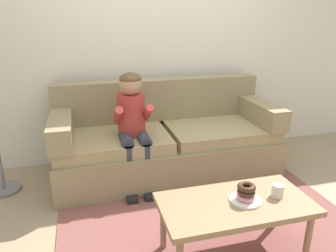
% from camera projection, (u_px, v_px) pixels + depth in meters
% --- Properties ---
extents(ground, '(10.00, 10.00, 0.00)m').
position_uv_depth(ground, '(202.00, 213.00, 2.72)').
color(ground, '#9E896B').
extents(wall_back, '(8.00, 0.10, 2.80)m').
position_uv_depth(wall_back, '(161.00, 33.00, 3.53)').
color(wall_back, silver).
rests_on(wall_back, ground).
extents(area_rug, '(2.34, 2.04, 0.01)m').
position_uv_depth(area_rug, '(213.00, 231.00, 2.49)').
color(area_rug, brown).
rests_on(area_rug, ground).
extents(couch, '(2.23, 0.90, 0.94)m').
position_uv_depth(couch, '(166.00, 141.00, 3.36)').
color(couch, '#8C7F5B').
rests_on(couch, ground).
extents(coffee_table, '(1.00, 0.51, 0.44)m').
position_uv_depth(coffee_table, '(235.00, 208.00, 2.12)').
color(coffee_table, '#937551').
rests_on(coffee_table, ground).
extents(person_child, '(0.34, 0.58, 1.10)m').
position_uv_depth(person_child, '(133.00, 120.00, 2.97)').
color(person_child, '#AD3833').
rests_on(person_child, ground).
extents(plate, '(0.21, 0.21, 0.01)m').
position_uv_depth(plate, '(245.00, 200.00, 2.11)').
color(plate, white).
rests_on(plate, coffee_table).
extents(donut, '(0.13, 0.13, 0.04)m').
position_uv_depth(donut, '(246.00, 197.00, 2.10)').
color(donut, pink).
rests_on(donut, plate).
extents(donut_second, '(0.16, 0.16, 0.04)m').
position_uv_depth(donut_second, '(246.00, 192.00, 2.09)').
color(donut_second, '#422619').
rests_on(donut_second, donut).
extents(donut_third, '(0.14, 0.14, 0.04)m').
position_uv_depth(donut_third, '(247.00, 187.00, 2.07)').
color(donut_third, '#422619').
rests_on(donut_third, donut_second).
extents(mug, '(0.08, 0.08, 0.09)m').
position_uv_depth(mug, '(278.00, 191.00, 2.15)').
color(mug, silver).
rests_on(mug, coffee_table).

